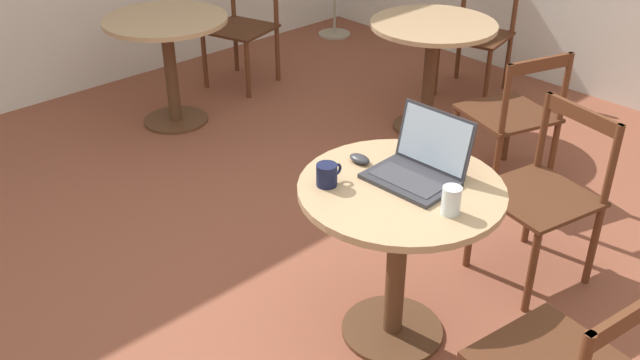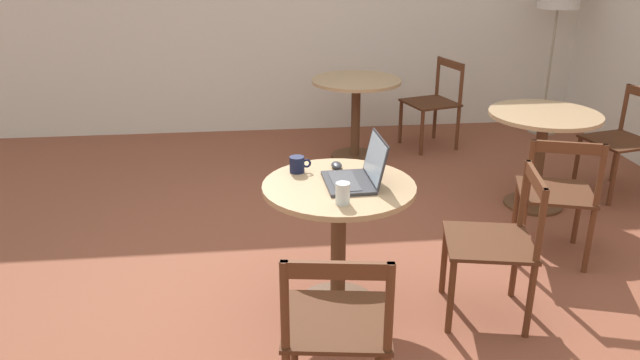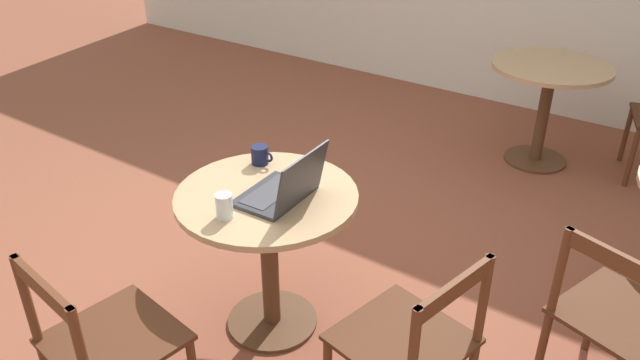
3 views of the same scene
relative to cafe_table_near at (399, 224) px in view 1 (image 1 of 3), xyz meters
name	(u,v)px [view 1 (image 1 of 3)]	position (x,y,z in m)	size (l,w,h in m)	color
ground_plane	(329,316)	(-0.13, 0.26, -0.57)	(16.00, 16.00, 0.00)	brown
cafe_table_near	(399,224)	(0.00, 0.00, 0.00)	(0.82, 0.82, 0.75)	#51331E
cafe_table_mid	(432,49)	(1.72, 1.23, 0.00)	(0.82, 0.82, 0.75)	#51331E
cafe_table_far	(168,43)	(0.51, 2.50, 0.00)	(0.82, 0.82, 0.75)	#51331E
chair_near_right	(545,195)	(0.83, -0.18, -0.13)	(0.54, 0.54, 0.85)	#562D19
chair_mid_front	(512,117)	(1.45, 0.41, -0.13)	(0.57, 0.57, 0.85)	#562D19
chair_mid_right	(478,35)	(2.50, 1.41, -0.13)	(0.55, 0.55, 0.85)	#562D19
chair_far_right	(243,28)	(1.32, 2.74, -0.13)	(0.56, 0.56, 0.85)	#562D19
laptop	(418,167)	(0.10, 0.00, 0.23)	(0.31, 0.35, 0.25)	#2D2D33
mouse	(360,159)	(0.02, 0.25, 0.19)	(0.06, 0.10, 0.03)	#2D2D33
mug	(327,175)	(-0.20, 0.21, 0.22)	(0.12, 0.08, 0.09)	#141938
drinking_glass	(451,200)	(-0.02, -0.25, 0.23)	(0.07, 0.07, 0.11)	silver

